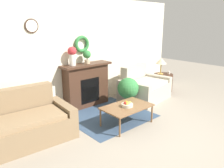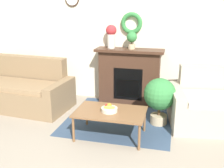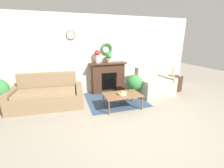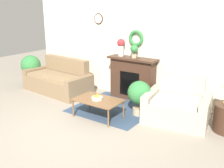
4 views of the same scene
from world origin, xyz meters
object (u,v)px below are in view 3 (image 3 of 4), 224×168
loveseat_right (152,85)px  fruit_bowl (122,93)px  couch_left (48,96)px  side_table_by_loveseat (174,83)px  fireplace (108,77)px  potted_plant_on_mantel (109,57)px  potted_plant_floor_by_loveseat (134,84)px  table_lamp (174,66)px  vase_on_mantel_left (97,55)px  coffee_table (122,95)px  mug (180,75)px

loveseat_right → fruit_bowl: bearing=-159.7°
couch_left → side_table_by_loveseat: couch_left is taller
side_table_by_loveseat → fireplace: bearing=167.3°
side_table_by_loveseat → potted_plant_on_mantel: (-2.47, 0.55, 1.03)m
fruit_bowl → side_table_by_loveseat: side_table_by_loveseat is taller
fruit_bowl → potted_plant_floor_by_loveseat: potted_plant_floor_by_loveseat is taller
table_lamp → vase_on_mantel_left: 2.88m
fireplace → coffee_table: fireplace is taller
side_table_by_loveseat → table_lamp: bearing=141.3°
potted_plant_floor_by_loveseat → side_table_by_loveseat: bearing=8.4°
table_lamp → potted_plant_floor_by_loveseat: table_lamp is taller
coffee_table → side_table_by_loveseat: side_table_by_loveseat is taller
fireplace → side_table_by_loveseat: bearing=-12.7°
side_table_by_loveseat → vase_on_mantel_left: vase_on_mantel_left is taller
fireplace → coffee_table: 1.48m
loveseat_right → coffee_table: size_ratio=1.38×
loveseat_right → potted_plant_floor_by_loveseat: loveseat_right is taller
side_table_by_loveseat → potted_plant_floor_by_loveseat: bearing=-171.6°
table_lamp → coffee_table: bearing=-158.6°
couch_left → potted_plant_on_mantel: bearing=22.2°
fireplace → side_table_by_loveseat: (2.51, -0.56, -0.29)m
vase_on_mantel_left → side_table_by_loveseat: bearing=-11.2°
loveseat_right → potted_plant_on_mantel: 1.86m
vase_on_mantel_left → potted_plant_on_mantel: vase_on_mantel_left is taller
couch_left → potted_plant_floor_by_loveseat: bearing=1.0°
coffee_table → side_table_by_loveseat: 2.68m
vase_on_mantel_left → potted_plant_floor_by_loveseat: (1.03, -0.84, -0.87)m
coffee_table → potted_plant_floor_by_loveseat: potted_plant_floor_by_loveseat is taller
mug → couch_left: bearing=-179.9°
loveseat_right → fruit_bowl: (-1.51, -0.83, 0.13)m
table_lamp → mug: size_ratio=5.75×
coffee_table → potted_plant_on_mantel: size_ratio=3.16×
fruit_bowl → vase_on_mantel_left: 1.78m
fruit_bowl → mug: (2.67, 0.81, 0.13)m
couch_left → fruit_bowl: 2.16m
table_lamp → fireplace: bearing=168.3°
coffee_table → table_lamp: (2.45, 0.96, 0.56)m
potted_plant_on_mantel → fruit_bowl: bearing=-92.5°
couch_left → side_table_by_loveseat: (4.54, 0.12, -0.05)m
vase_on_mantel_left → potted_plant_floor_by_loveseat: bearing=-39.3°
side_table_by_loveseat → vase_on_mantel_left: 3.13m
couch_left → coffee_table: (2.02, -0.79, 0.06)m
couch_left → potted_plant_on_mantel: size_ratio=6.27×
potted_plant_on_mantel → potted_plant_floor_by_loveseat: size_ratio=0.42×
mug → potted_plant_floor_by_loveseat: bearing=-175.1°
potted_plant_floor_by_loveseat → coffee_table: bearing=-137.0°
potted_plant_on_mantel → mug: bearing=-14.1°
vase_on_mantel_left → potted_plant_on_mantel: bearing=-2.8°
loveseat_right → mug: bearing=-9.5°
loveseat_right → table_lamp: table_lamp is taller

